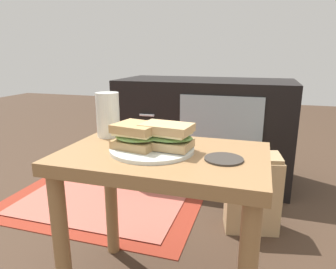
{
  "coord_description": "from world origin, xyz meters",
  "views": [
    {
      "loc": [
        0.24,
        -0.75,
        0.72
      ],
      "look_at": [
        0.01,
        0.0,
        0.51
      ],
      "focal_mm": 32.56,
      "sensor_mm": 36.0,
      "label": 1
    }
  ],
  "objects": [
    {
      "name": "side_table",
      "position": [
        0.0,
        0.0,
        0.37
      ],
      "size": [
        0.56,
        0.36,
        0.46
      ],
      "color": "olive",
      "rests_on": "ground"
    },
    {
      "name": "tv_cabinet",
      "position": [
        -0.06,
        0.95,
        0.29
      ],
      "size": [
        0.96,
        0.46,
        0.58
      ],
      "color": "black",
      "rests_on": "ground"
    },
    {
      "name": "area_rug",
      "position": [
        -0.48,
        0.5,
        0.0
      ],
      "size": [
        0.97,
        0.7,
        0.01
      ],
      "color": "maroon",
      "rests_on": "ground"
    },
    {
      "name": "plate",
      "position": [
        -0.03,
        -0.0,
        0.47
      ],
      "size": [
        0.23,
        0.23,
        0.01
      ],
      "primitive_type": "cylinder",
      "color": "silver",
      "rests_on": "side_table"
    },
    {
      "name": "sandwich_front",
      "position": [
        -0.07,
        -0.01,
        0.5
      ],
      "size": [
        0.14,
        0.13,
        0.07
      ],
      "color": "tan",
      "rests_on": "plate"
    },
    {
      "name": "sandwich_back",
      "position": [
        0.01,
        0.01,
        0.5
      ],
      "size": [
        0.15,
        0.11,
        0.07
      ],
      "color": "tan",
      "rests_on": "plate"
    },
    {
      "name": "beer_glass",
      "position": [
        -0.22,
        0.1,
        0.53
      ],
      "size": [
        0.07,
        0.07,
        0.14
      ],
      "color": "silver",
      "rests_on": "side_table"
    },
    {
      "name": "coaster",
      "position": [
        0.17,
        -0.02,
        0.46
      ],
      "size": [
        0.1,
        0.1,
        0.01
      ],
      "primitive_type": "cylinder",
      "color": "#332D28",
      "rests_on": "side_table"
    },
    {
      "name": "paper_bag",
      "position": [
        0.24,
        0.45,
        0.16
      ],
      "size": [
        0.24,
        0.17,
        0.33
      ],
      "color": "tan",
      "rests_on": "ground"
    }
  ]
}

